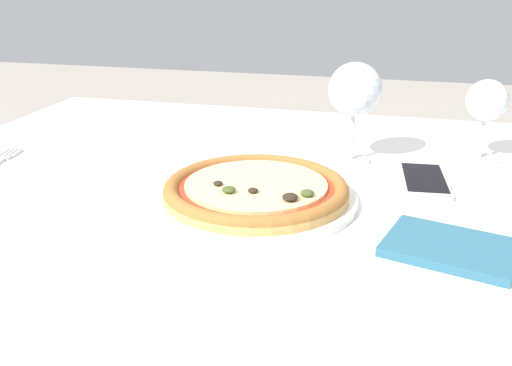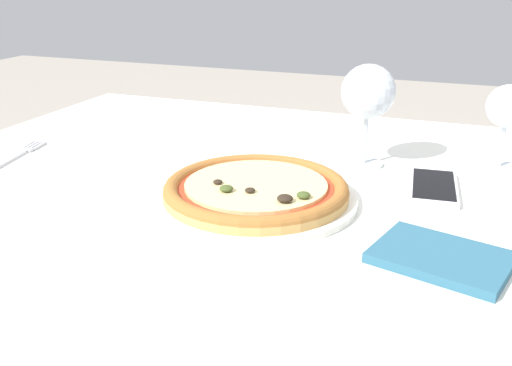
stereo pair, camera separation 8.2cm
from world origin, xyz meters
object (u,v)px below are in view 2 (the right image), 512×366
Objects in this scene: dining_table at (261,243)px; wine_glass_far_right at (368,94)px; cell_phone at (433,187)px; pizza_plate at (256,191)px; wine_glass_far_left at (508,110)px; fork at (18,155)px.

wine_glass_far_right is at bearing 56.54° from dining_table.
cell_phone is (0.12, -0.08, -0.12)m from wine_glass_far_right.
pizza_plate is at bearing -117.60° from wine_glass_far_right.
wine_glass_far_right is (-0.22, -0.06, 0.02)m from wine_glass_far_left.
fork is at bearing -172.93° from cell_phone.
pizza_plate is at bearing -139.59° from wine_glass_far_left.
fork is 0.63m from wine_glass_far_right.
wine_glass_far_left reaches higher than dining_table.
fork is 0.73m from cell_phone.
dining_table is 0.28m from cell_phone.
pizza_plate is 1.97× the size of cell_phone.
fork is 1.13× the size of cell_phone.
pizza_plate is (0.01, -0.04, 0.10)m from dining_table.
wine_glass_far_left is at bearing 16.26° from wine_glass_far_right.
cell_phone is at bearing 7.07° from fork.
fork reaches higher than dining_table.
wine_glass_far_right reaches higher than wine_glass_far_left.
wine_glass_far_right is 1.16× the size of cell_phone.
fork is 0.97× the size of wine_glass_far_right.
wine_glass_far_left is (0.34, 0.29, 0.08)m from pizza_plate.
wine_glass_far_right reaches higher than cell_phone.
dining_table is 8.81× the size of wine_glass_far_left.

